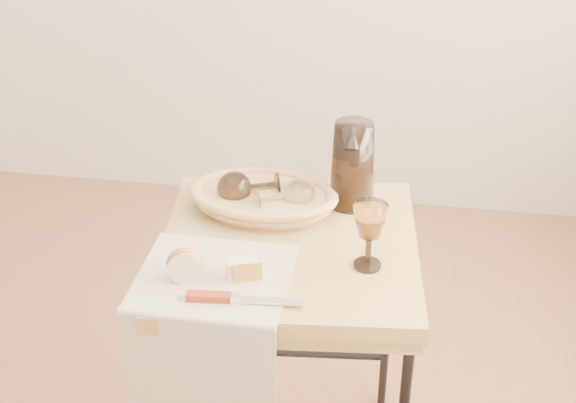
% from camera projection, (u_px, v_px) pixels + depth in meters
% --- Properties ---
extents(side_table, '(0.63, 0.63, 0.74)m').
position_uv_depth(side_table, '(289.00, 365.00, 2.05)').
color(side_table, brown).
rests_on(side_table, floor).
extents(tea_towel, '(0.33, 0.29, 0.01)m').
position_uv_depth(tea_towel, '(214.00, 277.00, 1.74)').
color(tea_towel, beige).
rests_on(tea_towel, side_table).
extents(bread_basket, '(0.33, 0.23, 0.05)m').
position_uv_depth(bread_basket, '(264.00, 200.00, 1.98)').
color(bread_basket, '#AA764B').
rests_on(bread_basket, side_table).
extents(goblet_lying_a, '(0.16, 0.13, 0.08)m').
position_uv_depth(goblet_lying_a, '(253.00, 186.00, 1.98)').
color(goblet_lying_a, '#402F24').
rests_on(goblet_lying_a, bread_basket).
extents(goblet_lying_b, '(0.14, 0.12, 0.08)m').
position_uv_depth(goblet_lying_b, '(281.00, 197.00, 1.94)').
color(goblet_lying_b, white).
rests_on(goblet_lying_b, bread_basket).
extents(pitcher, '(0.15, 0.23, 0.25)m').
position_uv_depth(pitcher, '(353.00, 164.00, 1.96)').
color(pitcher, black).
rests_on(pitcher, side_table).
extents(wine_goblet, '(0.09, 0.09, 0.16)m').
position_uv_depth(wine_goblet, '(369.00, 236.00, 1.74)').
color(wine_goblet, white).
rests_on(wine_goblet, side_table).
extents(apple_half, '(0.09, 0.06, 0.07)m').
position_uv_depth(apple_half, '(185.00, 263.00, 1.72)').
color(apple_half, '#B6230A').
rests_on(apple_half, tea_towel).
extents(apple_wedge, '(0.07, 0.05, 0.04)m').
position_uv_depth(apple_wedge, '(242.00, 268.00, 1.73)').
color(apple_wedge, beige).
rests_on(apple_wedge, tea_towel).
extents(table_knife, '(0.24, 0.04, 0.02)m').
position_uv_depth(table_knife, '(240.00, 298.00, 1.66)').
color(table_knife, silver).
rests_on(table_knife, tea_towel).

